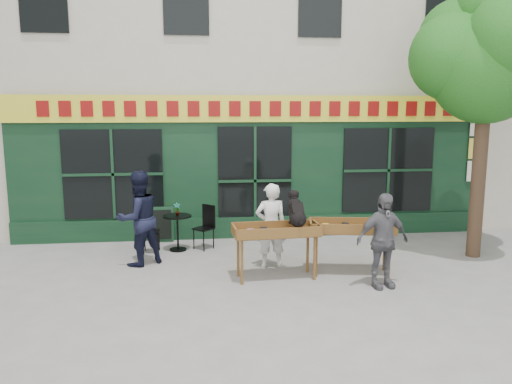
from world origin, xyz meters
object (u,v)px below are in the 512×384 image
Objects in this scene: man_left at (138,218)px; book_cart_center at (276,234)px; man_right at (383,241)px; bistro_table at (177,226)px; woman at (271,226)px; dog at (297,208)px; book_cart_right at (352,230)px.

book_cart_center is at bearing 121.43° from man_left.
book_cart_center is 1.83m from man_right.
bistro_table is 1.20m from man_left.
man_right reaches higher than woman.
dog is 0.33× the size of man_left.
man_left reaches higher than man_right.
man_right is at bearing -36.86° from bistro_table.
man_left reaches higher than book_cart_right.
woman is (0.00, 0.65, -0.01)m from book_cart_center.
bistro_table is at bearing 128.24° from book_cart_center.
book_cart_right is at bearing 154.94° from woman.
man_left is at bearing 154.18° from dog.
bistro_table is at bearing 159.59° from book_cart_right.
woman is at bearing 112.58° from dog.
book_cart_center is 2.03× the size of bistro_table.
woman is at bearing -36.63° from bistro_table.
bistro_table is at bearing -40.61° from woman.
man_right is at bearing -58.20° from book_cart_right.
dog is at bearing -161.58° from book_cart_right.
man_right is (0.30, -0.75, -0.01)m from book_cart_right.
woman is at bearing 86.02° from book_cart_center.
book_cart_center reaches higher than bistro_table.
woman is 1.51m from book_cart_right.
book_cart_right is 4.05m from man_left.
dog is 0.92m from woman.
dog is at bearing -43.44° from bistro_table.
woman is 1.00× the size of man_right.
book_cart_right is (1.06, 0.16, -0.47)m from dog.
man_right is (1.71, -0.64, -0.01)m from book_cart_center.
book_cart_right is at bearing 0.36° from book_cart_center.
book_cart_center is at bearing -165.66° from book_cart_right.
man_left is (-0.70, -0.90, 0.38)m from bistro_table.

